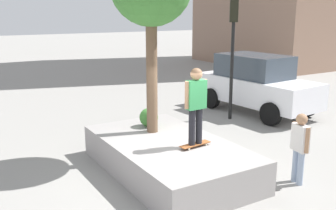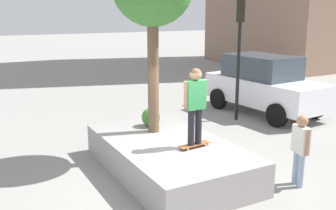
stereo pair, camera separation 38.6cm
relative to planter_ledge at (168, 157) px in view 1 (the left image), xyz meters
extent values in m
plane|color=gray|center=(0.60, 0.09, -0.38)|extent=(120.00, 120.00, 0.00)
cube|color=gray|center=(0.00, 0.00, 0.00)|extent=(4.52, 2.56, 0.77)
cylinder|color=brown|center=(-0.89, 0.07, 1.94)|extent=(0.28, 0.28, 3.10)
sphere|color=#3D7A33|center=(-1.35, 0.21, 0.64)|extent=(0.50, 0.50, 0.50)
cube|color=brown|center=(0.64, 0.34, 0.45)|extent=(0.30, 0.82, 0.02)
sphere|color=beige|center=(0.75, 0.10, 0.41)|extent=(0.06, 0.06, 0.06)
sphere|color=beige|center=(0.58, 0.08, 0.41)|extent=(0.06, 0.06, 0.06)
sphere|color=beige|center=(0.69, 0.61, 0.41)|extent=(0.06, 0.06, 0.06)
sphere|color=beige|center=(0.52, 0.59, 0.41)|extent=(0.06, 0.06, 0.06)
cylinder|color=black|center=(0.63, 0.44, 0.87)|extent=(0.15, 0.15, 0.83)
cylinder|color=black|center=(0.64, 0.24, 0.87)|extent=(0.15, 0.15, 0.83)
cube|color=#338C4C|center=(0.64, 0.34, 1.61)|extent=(0.22, 0.48, 0.65)
cylinder|color=#9E7251|center=(0.63, 0.59, 1.63)|extent=(0.10, 0.10, 0.61)
cylinder|color=#9E7251|center=(0.64, 0.10, 1.63)|extent=(0.10, 0.10, 0.61)
sphere|color=#9E7251|center=(0.64, 0.34, 2.07)|extent=(0.27, 0.27, 0.27)
cube|color=white|center=(-3.16, 5.90, 0.49)|extent=(4.85, 2.34, 0.94)
cube|color=#38424C|center=(-3.39, 5.88, 1.38)|extent=(2.77, 1.94, 0.85)
cylinder|color=black|center=(-1.73, 7.00, 0.02)|extent=(0.82, 0.30, 0.80)
cylinder|color=black|center=(-1.58, 5.03, 0.02)|extent=(0.82, 0.30, 0.80)
cylinder|color=black|center=(-4.74, 6.76, 0.02)|extent=(0.82, 0.30, 0.80)
cylinder|color=black|center=(-4.58, 4.79, 0.02)|extent=(0.82, 0.30, 0.80)
cylinder|color=black|center=(-2.93, 4.39, 1.33)|extent=(0.12, 0.12, 3.43)
cube|color=black|center=(-2.93, 4.39, 3.47)|extent=(0.36, 0.37, 0.85)
sphere|color=red|center=(-3.05, 4.48, 3.72)|extent=(0.14, 0.14, 0.14)
sphere|color=gold|center=(-3.05, 4.48, 3.44)|extent=(0.14, 0.14, 0.14)
sphere|color=green|center=(-3.05, 4.48, 3.16)|extent=(0.14, 0.14, 0.14)
cylinder|color=#8C9EB7|center=(1.96, 2.20, 0.00)|extent=(0.14, 0.14, 0.77)
cylinder|color=#8C9EB7|center=(2.14, 2.16, 0.00)|extent=(0.14, 0.14, 0.77)
cube|color=silver|center=(2.05, 2.18, 0.69)|extent=(0.47, 0.27, 0.60)
cylinder|color=#9E7251|center=(1.83, 2.23, 0.71)|extent=(0.09, 0.09, 0.57)
cylinder|color=#9E7251|center=(2.27, 2.13, 0.71)|extent=(0.09, 0.09, 0.57)
sphere|color=#9E7251|center=(2.05, 2.18, 1.12)|extent=(0.25, 0.25, 0.25)
camera|label=1|loc=(7.52, -4.54, 3.41)|focal=41.53mm
camera|label=2|loc=(7.72, -4.21, 3.41)|focal=41.53mm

